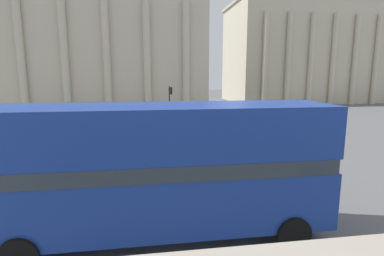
% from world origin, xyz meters
% --- Properties ---
extents(double_decker_bus, '(10.40, 2.68, 4.30)m').
position_xyz_m(double_decker_bus, '(-0.79, 6.53, 2.39)').
color(double_decker_bus, black).
rests_on(double_decker_bus, ground_plane).
extents(plaza_building_left, '(31.25, 12.39, 17.12)m').
position_xyz_m(plaza_building_left, '(-8.41, 42.26, 8.56)').
color(plaza_building_left, beige).
rests_on(plaza_building_left, ground_plane).
extents(plaza_building_right, '(31.40, 17.09, 18.58)m').
position_xyz_m(plaza_building_right, '(30.62, 54.36, 9.29)').
color(plaza_building_right, beige).
rests_on(plaza_building_right, ground_plane).
extents(traffic_light_near, '(0.42, 0.24, 3.29)m').
position_xyz_m(traffic_light_near, '(2.30, 11.88, 2.17)').
color(traffic_light_near, black).
rests_on(traffic_light_near, ground_plane).
extents(traffic_light_mid, '(0.42, 0.24, 3.21)m').
position_xyz_m(traffic_light_mid, '(-5.40, 18.26, 2.12)').
color(traffic_light_mid, black).
rests_on(traffic_light_mid, ground_plane).
extents(traffic_light_far, '(0.42, 0.24, 4.08)m').
position_xyz_m(traffic_light_far, '(1.05, 27.07, 2.65)').
color(traffic_light_far, black).
rests_on(traffic_light_far, ground_plane).
extents(pedestrian_white, '(0.32, 0.32, 1.62)m').
position_xyz_m(pedestrian_white, '(6.45, 11.40, 0.93)').
color(pedestrian_white, '#282B33').
rests_on(pedestrian_white, ground_plane).
extents(pedestrian_olive, '(0.32, 0.32, 1.71)m').
position_xyz_m(pedestrian_olive, '(-5.29, 27.16, 0.98)').
color(pedestrian_olive, '#282B33').
rests_on(pedestrian_olive, ground_plane).
extents(pedestrian_grey, '(0.32, 0.32, 1.75)m').
position_xyz_m(pedestrian_grey, '(-4.19, 11.52, 1.01)').
color(pedestrian_grey, '#282B33').
rests_on(pedestrian_grey, ground_plane).
extents(pedestrian_yellow, '(0.32, 0.32, 1.67)m').
position_xyz_m(pedestrian_yellow, '(-5.40, 13.66, 0.96)').
color(pedestrian_yellow, '#282B33').
rests_on(pedestrian_yellow, ground_plane).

